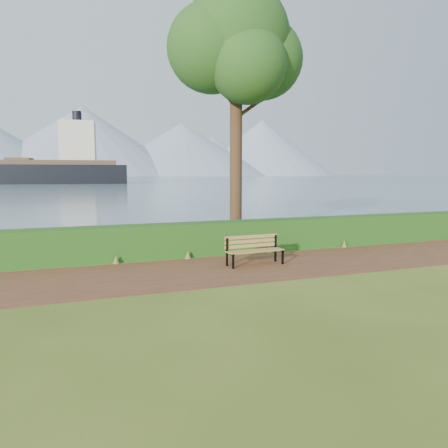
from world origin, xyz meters
name	(u,v)px	position (x,y,z in m)	size (l,w,h in m)	color
ground	(250,270)	(0.00, 0.00, 0.00)	(140.00, 140.00, 0.00)	#435C1A
path	(246,267)	(0.00, 0.30, 0.01)	(40.00, 3.40, 0.01)	#4F2D1B
hedge	(216,238)	(0.00, 2.60, 0.50)	(32.00, 0.85, 1.00)	#1A4D16
water	(64,178)	(0.00, 260.00, 0.01)	(700.00, 510.00, 0.00)	slate
mountains	(48,144)	(-9.17, 406.05, 27.70)	(585.00, 190.00, 70.00)	#8192AC
bench	(254,248)	(0.36, 0.55, 0.47)	(1.65, 0.56, 0.82)	black
tree	(236,44)	(1.42, 4.43, 7.05)	(4.93, 4.14, 9.48)	#372516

